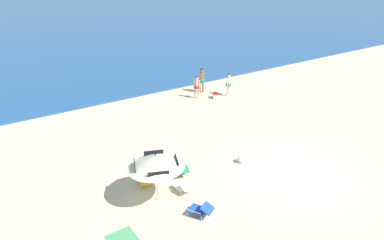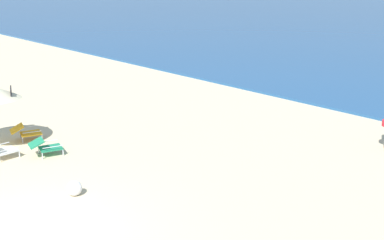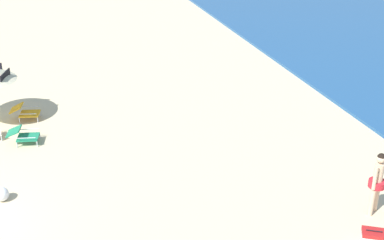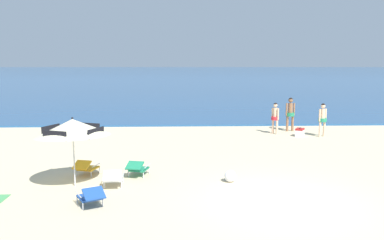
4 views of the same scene
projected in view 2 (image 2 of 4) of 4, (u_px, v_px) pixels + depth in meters
lounge_chair_under_umbrella at (46, 146)px, 13.66m from camera, size 0.73×0.98×0.51m
lounge_chair_beside_umbrella at (0, 150)px, 13.40m from camera, size 0.62×0.92×0.52m
lounge_chair_spare_folded at (26, 132)px, 14.93m from camera, size 0.75×0.99×0.52m
beach_ball at (74, 188)px, 11.23m from camera, size 0.36×0.36×0.36m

